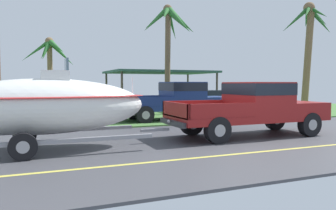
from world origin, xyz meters
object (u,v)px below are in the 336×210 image
(parked_sedan_near, at_px, (63,105))
(parked_sedan_far, at_px, (207,102))
(boat_on_trailer, at_px, (44,106))
(parked_pickup_background, at_px, (182,99))
(palm_tree_near_right, at_px, (170,30))
(palm_tree_mid, at_px, (51,56))
(pickup_truck_towing, at_px, (256,106))
(carport_awning, at_px, (160,73))
(palm_tree_near_left, at_px, (308,32))

(parked_sedan_near, relative_size, parked_sedan_far, 1.03)
(boat_on_trailer, xyz_separation_m, parked_pickup_background, (6.40, 5.32, -0.15))
(palm_tree_near_right, height_order, palm_tree_mid, palm_tree_near_right)
(pickup_truck_towing, distance_m, carport_awning, 12.52)
(parked_sedan_near, relative_size, carport_awning, 0.68)
(palm_tree_near_left, xyz_separation_m, palm_tree_near_right, (-9.38, 0.61, -0.35))
(parked_sedan_near, height_order, carport_awning, carport_awning)
(parked_pickup_background, relative_size, carport_awning, 0.85)
(carport_awning, xyz_separation_m, palm_tree_near_left, (8.27, -5.13, 2.55))
(parked_sedan_near, distance_m, parked_sedan_far, 8.40)
(parked_sedan_far, relative_size, palm_tree_near_left, 0.66)
(parked_sedan_far, bearing_deg, boat_on_trailer, -138.72)
(palm_tree_mid, bearing_deg, parked_sedan_far, -33.94)
(parked_sedan_far, xyz_separation_m, palm_tree_near_right, (-2.66, -0.49, 4.05))
(palm_tree_near_right, bearing_deg, boat_on_trailer, -131.07)
(parked_sedan_far, bearing_deg, palm_tree_near_right, -169.52)
(parked_sedan_far, distance_m, palm_tree_near_right, 4.87)
(boat_on_trailer, relative_size, palm_tree_mid, 1.33)
(pickup_truck_towing, relative_size, palm_tree_mid, 1.16)
(boat_on_trailer, relative_size, palm_tree_near_left, 0.93)
(pickup_truck_towing, xyz_separation_m, palm_tree_near_right, (0.08, 7.85, 3.71))
(boat_on_trailer, relative_size, carport_awning, 0.92)
(parked_sedan_near, height_order, palm_tree_near_right, palm_tree_near_right)
(parked_sedan_far, bearing_deg, palm_tree_mid, 146.06)
(parked_sedan_near, height_order, palm_tree_near_left, palm_tree_near_left)
(boat_on_trailer, xyz_separation_m, parked_sedan_far, (9.50, 8.34, -0.51))
(pickup_truck_towing, xyz_separation_m, parked_sedan_near, (-5.66, 8.10, -0.34))
(boat_on_trailer, height_order, parked_pickup_background, boat_on_trailer)
(boat_on_trailer, height_order, carport_awning, carport_awning)
(parked_sedan_near, relative_size, palm_tree_near_right, 0.78)
(boat_on_trailer, bearing_deg, palm_tree_near_right, 48.93)
(carport_awning, bearing_deg, palm_tree_mid, 165.99)
(parked_sedan_far, xyz_separation_m, carport_awning, (-1.55, 4.03, 1.85))
(palm_tree_near_right, relative_size, palm_tree_mid, 1.26)
(palm_tree_mid, bearing_deg, palm_tree_near_left, -24.21)
(boat_on_trailer, relative_size, palm_tree_near_right, 1.06)
(pickup_truck_towing, bearing_deg, palm_tree_mid, 112.53)
(parked_pickup_background, distance_m, carport_awning, 7.37)
(palm_tree_mid, bearing_deg, pickup_truck_towing, -67.47)
(parked_sedan_near, relative_size, palm_tree_near_left, 0.68)
(pickup_truck_towing, xyz_separation_m, boat_on_trailer, (-6.77, -0.00, 0.16))
(parked_sedan_near, xyz_separation_m, carport_awning, (6.84, 4.27, 1.85))
(boat_on_trailer, bearing_deg, palm_tree_near_left, 24.05)
(boat_on_trailer, distance_m, palm_tree_near_left, 18.19)
(parked_pickup_background, relative_size, palm_tree_near_right, 0.97)
(carport_awning, height_order, palm_tree_mid, palm_tree_mid)
(pickup_truck_towing, xyz_separation_m, palm_tree_near_left, (9.46, 7.24, 4.06))
(boat_on_trailer, relative_size, parked_sedan_far, 1.40)
(parked_sedan_near, bearing_deg, parked_pickup_background, -27.71)
(parked_pickup_background, xyz_separation_m, carport_awning, (1.54, 7.05, 1.49))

